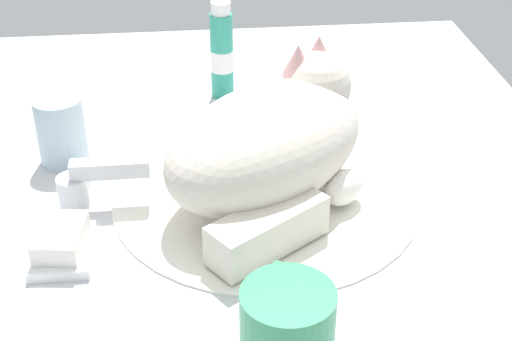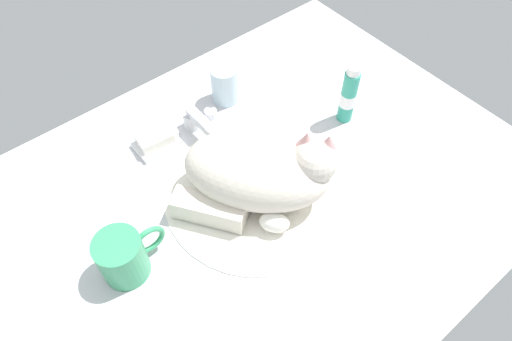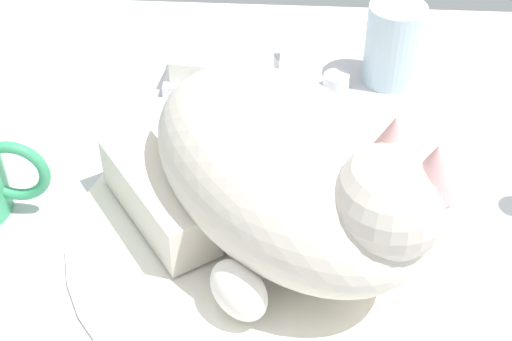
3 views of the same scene
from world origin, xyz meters
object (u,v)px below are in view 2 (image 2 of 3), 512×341
faucet (195,122)px  toothpaste_bottle (349,95)px  soap_bar (155,138)px  rinse_cup (225,84)px  cat (261,171)px  coffee_mug (124,257)px

faucet → toothpaste_bottle: (27.98, -17.82, 4.10)cm
soap_bar → toothpaste_bottle: size_ratio=0.49×
rinse_cup → soap_bar: size_ratio=1.25×
faucet → toothpaste_bottle: size_ratio=0.88×
cat → toothpaste_bottle: bearing=8.6°
cat → toothpaste_bottle: 27.90cm
faucet → toothpaste_bottle: toothpaste_bottle is taller
faucet → soap_bar: size_ratio=1.81×
toothpaste_bottle → cat: bearing=-171.4°
cat → rinse_cup: 28.01cm
cat → coffee_mug: cat is taller
toothpaste_bottle → coffee_mug: bearing=-178.0°
coffee_mug → rinse_cup: coffee_mug is taller
toothpaste_bottle → rinse_cup: bearing=128.2°
toothpaste_bottle → soap_bar: bearing=152.1°
soap_bar → rinse_cup: bearing=5.7°
coffee_mug → rinse_cup: bearing=31.2°
coffee_mug → faucet: bearing=35.4°
faucet → coffee_mug: 34.29cm
soap_bar → toothpaste_bottle: bearing=-27.9°
rinse_cup → toothpaste_bottle: 27.55cm
rinse_cup → soap_bar: (-20.00, -1.98, -2.09)cm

